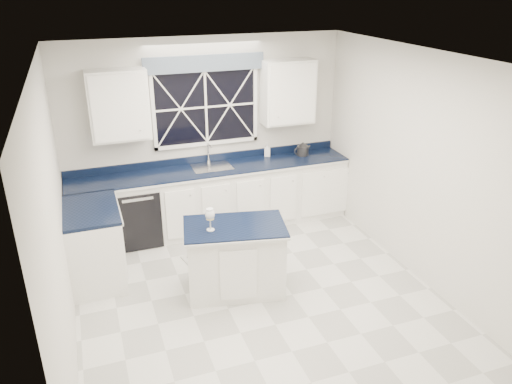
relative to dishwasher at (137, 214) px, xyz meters
name	(u,v)px	position (x,y,z in m)	size (l,w,h in m)	color
ground	(261,302)	(1.10, -1.95, -0.41)	(4.50, 4.50, 0.00)	silver
back_wall	(206,134)	(1.10, 0.30, 0.94)	(4.00, 0.10, 2.70)	beige
base_cabinets	(194,208)	(0.77, -0.17, 0.04)	(3.99, 1.60, 0.90)	white
countertop	(213,169)	(1.10, 0.00, 0.51)	(3.98, 0.64, 0.04)	black
dishwasher	(137,214)	(0.00, 0.00, 0.00)	(0.60, 0.58, 0.82)	black
window	(206,101)	(1.10, 0.25, 1.42)	(1.65, 0.09, 1.26)	black
upper_cabinets	(208,98)	(1.10, 0.13, 1.49)	(3.10, 0.34, 0.90)	white
faucet	(209,153)	(1.10, 0.19, 0.69)	(0.05, 0.20, 0.30)	#B5B6B8
island	(235,258)	(0.91, -1.61, 0.02)	(1.25, 0.90, 0.85)	white
rug	(232,257)	(1.09, -0.90, -0.40)	(1.29, 0.94, 0.02)	#A3A39F
kettle	(303,149)	(2.52, 0.07, 0.62)	(0.29, 0.20, 0.20)	#2B2B2E
wine_glass	(210,215)	(0.62, -1.63, 0.62)	(0.11, 0.11, 0.26)	silver
soap_bottle	(267,150)	(2.00, 0.22, 0.62)	(0.08, 0.09, 0.19)	silver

